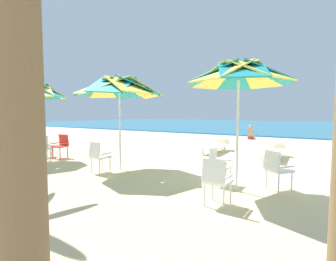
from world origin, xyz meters
The scene contains 16 objects.
ground_plane centered at (0.00, 0.00, 0.00)m, with size 80.00×80.00×0.00m, color beige.
sea centered at (0.00, 27.79, 0.05)m, with size 80.00×36.00×0.10m, color teal.
surf_foam centered at (0.00, 9.49, 0.01)m, with size 80.00×0.70×0.01m, color white.
beach_umbrella_0 centered at (-0.09, -2.84, 2.44)m, with size 2.21×2.21×2.79m.
plastic_chair_0 centered at (-0.59, -2.62, 0.50)m, with size 0.48×0.45×0.87m.
plastic_chair_1 centered at (0.63, -2.42, 0.50)m, with size 0.63×0.63×0.87m.
plastic_chair_2 centered at (-0.15, -3.92, 0.50)m, with size 0.45×0.48×0.87m.
beach_umbrella_1 centered at (-3.59, -2.64, 2.39)m, with size 2.56×2.56×2.75m.
plastic_chair_3 centered at (-3.78, -3.30, 0.50)m, with size 0.48×0.51×0.87m.
beach_umbrella_2 centered at (-7.07, -3.06, 2.39)m, with size 2.03×2.03×2.77m.
plastic_chair_4 centered at (-6.73, -2.40, 0.50)m, with size 0.51×0.54×0.87m.
plastic_chair_5 centered at (-7.41, -2.59, 0.50)m, with size 0.63×0.63×0.87m.
plastic_chair_6 centered at (-6.69, -3.14, 0.50)m, with size 0.57×0.55×0.87m.
sun_lounger_1 centered at (0.00, 1.50, 0.28)m, with size 0.71×2.17×0.62m.
sun_lounger_2 centered at (-2.31, 1.82, 0.28)m, with size 0.71×2.17×0.62m.
beachgoer_seated centered at (-2.31, 8.08, 0.29)m, with size 0.30×0.93×0.92m.
Camera 1 is at (1.36, -8.00, 1.65)m, focal length 26.28 mm.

